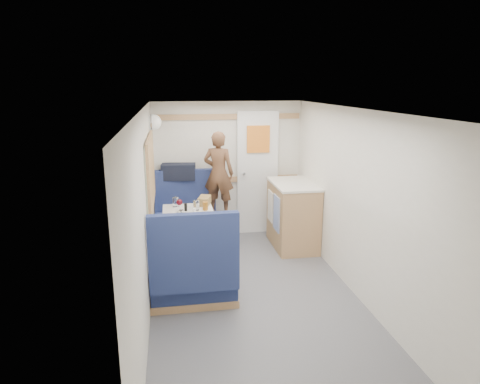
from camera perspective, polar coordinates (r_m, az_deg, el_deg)
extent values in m
plane|color=#515156|center=(4.64, 2.33, -14.70)|extent=(4.50, 4.50, 0.00)
plane|color=silver|center=(4.07, 2.62, 10.79)|extent=(4.50, 4.50, 0.00)
cube|color=silver|center=(6.40, -1.65, 3.04)|extent=(2.20, 0.02, 2.00)
cube|color=silver|center=(4.17, -12.53, -3.47)|extent=(0.02, 4.50, 2.00)
cube|color=silver|center=(4.59, 16.04, -2.04)|extent=(0.02, 4.50, 2.00)
cube|color=olive|center=(6.41, -1.62, 1.69)|extent=(2.15, 0.02, 0.08)
cube|color=olive|center=(6.27, -1.68, 10.01)|extent=(2.15, 0.02, 0.08)
cube|color=gray|center=(5.07, -11.91, 2.65)|extent=(0.04, 1.30, 0.72)
cube|color=white|center=(6.46, 2.35, 2.50)|extent=(0.62, 0.04, 1.86)
cube|color=orange|center=(6.34, 2.46, 7.05)|extent=(0.34, 0.03, 0.40)
cylinder|color=silver|center=(6.37, 0.50, 2.53)|extent=(0.04, 0.10, 0.04)
cube|color=white|center=(5.21, -6.87, -3.10)|extent=(0.62, 0.92, 0.04)
cylinder|color=silver|center=(5.32, -6.75, -6.70)|extent=(0.08, 0.08, 0.66)
cylinder|color=silver|center=(5.45, -6.65, -9.99)|extent=(0.36, 0.36, 0.03)
cube|color=#191950|center=(6.12, -7.09, -5.13)|extent=(0.88, 0.50, 0.45)
cube|color=#191950|center=(6.26, -7.32, -0.62)|extent=(0.88, 0.10, 0.80)
cube|color=olive|center=(6.18, -7.04, -6.75)|extent=(0.90, 0.52, 0.08)
cube|color=#191950|center=(4.64, -6.21, -11.65)|extent=(0.88, 0.50, 0.45)
cube|color=#191950|center=(4.21, -6.14, -8.09)|extent=(0.88, 0.10, 0.80)
cube|color=olive|center=(4.72, -6.15, -13.67)|extent=(0.90, 0.52, 0.08)
cube|color=olive|center=(6.24, -7.40, 1.52)|extent=(0.90, 0.14, 0.04)
sphere|color=white|center=(5.84, -11.44, 9.13)|extent=(0.20, 0.20, 0.20)
cube|color=olive|center=(6.04, 7.04, -3.14)|extent=(0.54, 0.90, 0.90)
cube|color=silver|center=(5.92, 7.17, 1.06)|extent=(0.56, 0.92, 0.03)
cube|color=#5972B2|center=(5.77, 4.90, -2.87)|extent=(0.01, 0.30, 0.48)
cube|color=silver|center=(6.11, 4.07, -1.89)|extent=(0.01, 0.28, 0.44)
imported|color=brown|center=(5.96, -2.87, 2.53)|extent=(0.50, 0.42, 1.17)
cube|color=black|center=(6.21, -8.20, 2.70)|extent=(0.50, 0.28, 0.23)
cube|color=white|center=(4.97, -5.85, -3.56)|extent=(0.31, 0.39, 0.02)
sphere|color=#DD4C09|center=(4.92, -5.98, -3.25)|extent=(0.07, 0.07, 0.07)
cube|color=#ECD888|center=(4.85, -7.09, -3.70)|extent=(0.12, 0.09, 0.04)
cylinder|color=white|center=(5.26, -8.04, -2.69)|extent=(0.06, 0.06, 0.01)
cylinder|color=white|center=(5.25, -8.06, -2.15)|extent=(0.01, 0.01, 0.10)
sphere|color=#450711|center=(5.23, -8.09, -1.36)|extent=(0.08, 0.08, 0.08)
cylinder|color=white|center=(5.01, -7.82, -2.98)|extent=(0.06, 0.06, 0.10)
cylinder|color=white|center=(5.51, -8.58, -1.32)|extent=(0.07, 0.07, 0.12)
cylinder|color=white|center=(5.33, -5.83, -1.77)|extent=(0.08, 0.08, 0.12)
cylinder|color=#8D5414|center=(5.32, -4.65, -1.86)|extent=(0.07, 0.07, 0.11)
cylinder|color=black|center=(5.30, -7.26, -2.02)|extent=(0.04, 0.04, 0.10)
cylinder|color=silver|center=(5.10, -6.12, -2.67)|extent=(0.04, 0.04, 0.09)
cube|color=olive|center=(5.56, -4.75, -1.15)|extent=(0.20, 0.28, 0.10)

